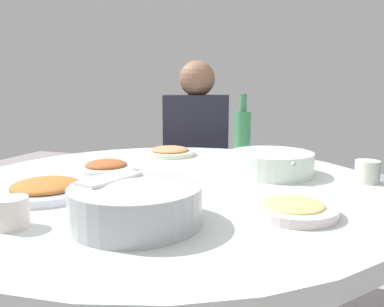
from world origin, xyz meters
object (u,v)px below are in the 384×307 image
at_px(rice_bowl, 136,203).
at_px(dish_stirfry, 106,167).
at_px(soup_bowl, 271,164).
at_px(dish_noodles, 293,208).
at_px(green_bottle, 242,134).
at_px(dish_tofu_braise, 46,189).
at_px(round_dining_table, 169,208).
at_px(tea_cup_side, 12,213).
at_px(diner_right, 197,143).
at_px(stool_for_diner_right, 197,236).
at_px(tea_cup_far, 367,172).
at_px(dish_shrimp, 170,151).

relative_size(rice_bowl, dish_stirfry, 1.38).
relative_size(soup_bowl, dish_stirfry, 1.34).
xyz_separation_m(soup_bowl, dish_noodles, (0.10, -0.39, -0.02)).
distance_m(dish_noodles, green_bottle, 0.64).
bearing_deg(rice_bowl, dish_tofu_braise, 161.52).
bearing_deg(green_bottle, rice_bowl, -95.84).
distance_m(soup_bowl, dish_tofu_braise, 0.70).
xyz_separation_m(round_dining_table, soup_bowl, (0.29, 0.20, 0.12)).
bearing_deg(dish_noodles, tea_cup_side, -153.48).
bearing_deg(diner_right, dish_tofu_braise, -92.77).
relative_size(rice_bowl, soup_bowl, 1.03).
height_order(round_dining_table, stool_for_diner_right, round_dining_table).
height_order(soup_bowl, dish_tofu_braise, soup_bowl).
xyz_separation_m(tea_cup_far, stool_for_diner_right, (-0.77, 0.71, -0.59)).
distance_m(dish_noodles, diner_right, 1.22).
xyz_separation_m(round_dining_table, dish_stirfry, (-0.25, 0.04, 0.10)).
distance_m(round_dining_table, tea_cup_side, 0.50).
bearing_deg(dish_tofu_braise, soup_bowl, 39.62).
bearing_deg(dish_noodles, dish_tofu_braise, -174.89).
relative_size(dish_shrimp, diner_right, 0.27).
relative_size(round_dining_table, tea_cup_far, 18.50).
distance_m(dish_tofu_braise, stool_for_diner_right, 1.27).
relative_size(dish_stirfry, tea_cup_side, 2.95).
bearing_deg(rice_bowl, tea_cup_side, -155.37).
relative_size(rice_bowl, dish_noodles, 1.41).
xyz_separation_m(soup_bowl, dish_stirfry, (-0.53, -0.16, -0.02)).
xyz_separation_m(stool_for_diner_right, diner_right, (0.00, 0.00, 0.54)).
height_order(tea_cup_side, stool_for_diner_right, tea_cup_side).
bearing_deg(soup_bowl, diner_right, 125.09).
height_order(round_dining_table, dish_tofu_braise, dish_tofu_braise).
distance_m(dish_stirfry, tea_cup_side, 0.51).
distance_m(stool_for_diner_right, diner_right, 0.54).
height_order(rice_bowl, soup_bowl, rice_bowl).
xyz_separation_m(dish_stirfry, dish_tofu_braise, (-0.01, -0.29, 0.00)).
xyz_separation_m(round_dining_table, rice_bowl, (0.07, -0.35, 0.13)).
bearing_deg(tea_cup_side, tea_cup_far, 41.08).
bearing_deg(dish_tofu_braise, dish_stirfry, 88.79).
bearing_deg(round_dining_table, dish_noodles, -26.18).
bearing_deg(dish_tofu_braise, dish_noodles, 5.11).
relative_size(dish_shrimp, tea_cup_far, 2.90).
xyz_separation_m(rice_bowl, tea_cup_side, (-0.23, -0.10, -0.01)).
xyz_separation_m(green_bottle, diner_right, (-0.34, 0.49, -0.12)).
bearing_deg(rice_bowl, dish_shrimp, 107.05).
bearing_deg(dish_stirfry, round_dining_table, -10.35).
height_order(rice_bowl, green_bottle, green_bottle).
bearing_deg(tea_cup_side, dish_shrimp, 90.51).
distance_m(dish_shrimp, tea_cup_side, 0.87).
xyz_separation_m(dish_shrimp, stool_for_diner_right, (-0.03, 0.47, -0.57)).
height_order(dish_stirfry, diner_right, diner_right).
height_order(round_dining_table, diner_right, diner_right).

